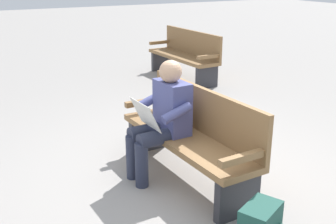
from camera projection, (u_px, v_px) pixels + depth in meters
ground_plane at (185, 178)px, 4.16m from camera, size 40.00×40.00×0.00m
bench_near at (192, 134)px, 4.05m from camera, size 1.82×0.55×0.90m
person_seated at (162, 117)px, 4.02m from camera, size 0.58×0.58×1.18m
bench_far at (185, 54)px, 7.87m from camera, size 1.82×0.55×0.90m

